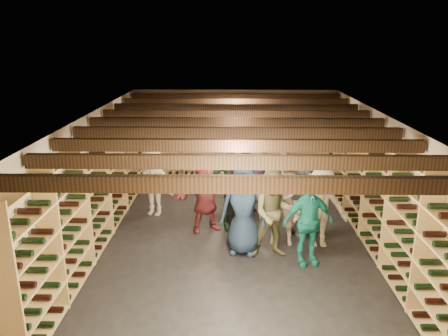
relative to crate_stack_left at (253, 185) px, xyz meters
The scene contains 21 objects.
ground 2.13m from the crate_stack_left, 101.93° to the right, with size 8.00×8.00×0.00m, color black.
walls 2.27m from the crate_stack_left, 101.93° to the right, with size 5.52×8.02×2.40m.
ceiling 2.94m from the crate_stack_left, 101.93° to the right, with size 5.50×8.00×0.01m, color beige.
ceiling_joists 2.85m from the crate_stack_left, 101.93° to the right, with size 5.40×7.12×0.18m.
wine_rack_left 3.71m from the crate_stack_left, 145.60° to the right, with size 0.32×7.50×2.15m.
wine_rack_right 3.06m from the crate_stack_left, 43.93° to the right, with size 0.32×7.50×2.15m.
wine_rack_back 1.97m from the crate_stack_left, 103.77° to the left, with size 4.70×0.30×2.15m.
crate_stack_left is the anchor object (origin of this frame).
crate_stack_right 0.87m from the crate_stack_left, 138.57° to the left, with size 0.59×0.50×0.51m.
crate_loose 1.18m from the crate_stack_left, 41.24° to the right, with size 0.50×0.33×0.17m, color #A28655.
person_1 2.30m from the crate_stack_left, 98.97° to the right, with size 0.65×0.43×1.78m, color black.
person_2 2.93m from the crate_stack_left, 85.30° to the right, with size 0.79×0.62×1.63m, color brown.
person_3 2.76m from the crate_stack_left, 65.48° to the right, with size 1.00×0.57×1.54m, color beige.
person_4 3.28m from the crate_stack_left, 76.05° to the right, with size 0.90×0.37×1.53m, color #167A70.
person_5 2.13m from the crate_stack_left, 119.55° to the right, with size 1.42×0.45×1.53m, color maroon.
person_6 2.82m from the crate_stack_left, 96.16° to the right, with size 0.82×0.54×1.69m, color #1A2A45.
person_7 2.48m from the crate_stack_left, 79.23° to the right, with size 0.64×0.42×1.75m, color gray.
person_9 2.49m from the crate_stack_left, 154.89° to the right, with size 0.99×0.57×1.53m, color beige.
person_10 1.85m from the crate_stack_left, 106.43° to the right, with size 1.10×0.46×1.87m, color #20442D.
person_11 0.91m from the crate_stack_left, 87.74° to the right, with size 1.56×0.50×1.68m, color slate.
person_12 2.22m from the crate_stack_left, 64.83° to the right, with size 0.78×0.50×1.59m, color #2F2F33.
Camera 1 is at (-0.08, -7.92, 3.77)m, focal length 35.00 mm.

